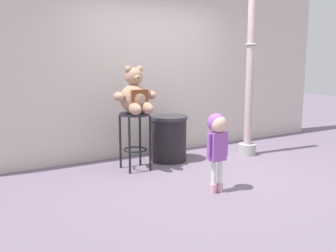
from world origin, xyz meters
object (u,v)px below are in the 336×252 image
bar_stool_with_teddy (135,129)px  lamppost (250,79)px  teddy_bear (135,96)px  trash_bin (169,138)px  child_walking (217,135)px

bar_stool_with_teddy → lamppost: lamppost is taller
teddy_bear → trash_bin: teddy_bear is taller
bar_stool_with_teddy → teddy_bear: 0.46m
bar_stool_with_teddy → trash_bin: 0.71m
bar_stool_with_teddy → trash_bin: (0.65, 0.16, -0.24)m
child_walking → trash_bin: (0.25, 1.50, -0.33)m
child_walking → lamppost: bearing=-15.2°
bar_stool_with_teddy → child_walking: child_walking is taller
child_walking → trash_bin: child_walking is taller
lamppost → child_walking: bearing=-143.2°
bar_stool_with_teddy → trash_bin: bearing=13.8°
teddy_bear → lamppost: (1.94, -0.16, 0.19)m
bar_stool_with_teddy → lamppost: bearing=-5.6°
child_walking → lamppost: size_ratio=0.30×
child_walking → lamppost: lamppost is taller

